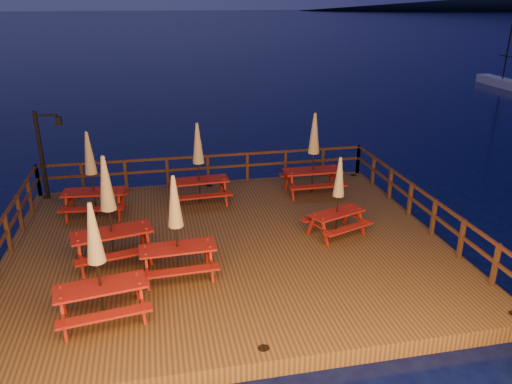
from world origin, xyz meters
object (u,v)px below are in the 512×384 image
sailboat (505,84)px  picnic_table_1 (199,162)px  lamp_post (45,147)px  picnic_table_0 (314,153)px  picnic_table_2 (97,261)px

sailboat → picnic_table_1: (-26.33, -19.80, 1.50)m
lamp_post → picnic_table_0: lamp_post is taller
sailboat → picnic_table_2: 38.85m
lamp_post → sailboat: sailboat is taller
sailboat → picnic_table_0: sailboat is taller
lamp_post → picnic_table_2: (2.25, -7.50, -0.40)m
lamp_post → picnic_table_1: 5.15m
lamp_post → picnic_table_1: size_ratio=1.10×
picnic_table_1 → picnic_table_2: 6.57m
sailboat → picnic_table_1: size_ratio=3.51×
picnic_table_1 → picnic_table_2: (-2.67, -6.01, -0.02)m
picnic_table_1 → picnic_table_2: size_ratio=1.01×
sailboat → picnic_table_0: bearing=-136.9°
picnic_table_0 → lamp_post: bearing=171.1°
lamp_post → picnic_table_0: size_ratio=1.06×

